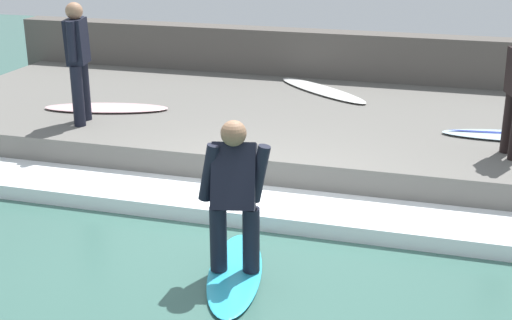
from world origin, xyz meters
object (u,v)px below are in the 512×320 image
(surfboard_riding, at_px, (235,273))
(surfboard_spare, at_px, (322,90))
(surfer_riding, at_px, (234,190))
(surfer_waiting_far, at_px, (78,56))
(surfboard_waiting_far, at_px, (106,108))

(surfboard_riding, relative_size, surfboard_spare, 0.93)
(surfer_riding, distance_m, surfer_waiting_far, 4.20)
(surfboard_riding, xyz_separation_m, surfer_waiting_far, (2.75, 3.13, 1.41))
(surfboard_riding, distance_m, surfer_riding, 0.86)
(surfer_waiting_far, xyz_separation_m, surfboard_spare, (2.69, -2.89, -0.91))
(surfboard_riding, height_order, surfboard_spare, surfboard_spare)
(surfer_waiting_far, bearing_deg, surfer_riding, -131.32)
(surfer_riding, bearing_deg, surfboard_waiting_far, 42.25)
(surfboard_riding, xyz_separation_m, surfer_riding, (0.00, -0.00, 0.86))
(surfboard_riding, bearing_deg, surfer_waiting_far, 48.68)
(surfboard_riding, distance_m, surfer_waiting_far, 4.40)
(surfboard_riding, height_order, surfboard_waiting_far, surfboard_waiting_far)
(surfboard_spare, bearing_deg, surfboard_waiting_far, 124.44)
(surfer_waiting_far, relative_size, surfboard_spare, 0.88)
(surfboard_spare, bearing_deg, surfer_riding, -177.48)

